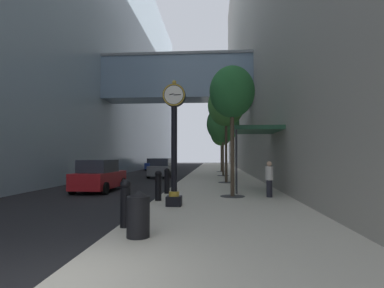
{
  "coord_description": "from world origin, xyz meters",
  "views": [
    {
      "loc": [
        2.51,
        -4.39,
        1.98
      ],
      "look_at": [
        0.89,
        18.55,
        2.82
      ],
      "focal_mm": 29.27,
      "sensor_mm": 36.0,
      "label": 1
    }
  ],
  "objects_px": {
    "street_tree_mid_far": "(223,124)",
    "car_blue_far": "(155,164)",
    "bollard_fourth": "(167,180)",
    "street_tree_far": "(221,134)",
    "bollard_fifth": "(173,177)",
    "street_tree_near": "(232,93)",
    "trash_bin": "(138,213)",
    "car_red_near": "(99,176)",
    "bollard_third": "(158,185)",
    "bollard_nearest": "(125,202)",
    "street_tree_mid_near": "(226,106)",
    "pedestrian_walking": "(269,178)",
    "street_clock": "(174,136)",
    "car_grey_mid": "(162,168)"
  },
  "relations": [
    {
      "from": "street_tree_mid_far",
      "to": "car_blue_far",
      "type": "bearing_deg",
      "value": 123.74
    },
    {
      "from": "bollard_fourth",
      "to": "car_blue_far",
      "type": "bearing_deg",
      "value": 101.92
    },
    {
      "from": "car_blue_far",
      "to": "street_tree_far",
      "type": "bearing_deg",
      "value": -33.72
    },
    {
      "from": "bollard_fifth",
      "to": "street_tree_near",
      "type": "bearing_deg",
      "value": -46.4
    },
    {
      "from": "trash_bin",
      "to": "car_red_near",
      "type": "xyz_separation_m",
      "value": [
        -4.59,
        9.81,
        0.16
      ]
    },
    {
      "from": "bollard_third",
      "to": "car_red_near",
      "type": "bearing_deg",
      "value": 134.31
    },
    {
      "from": "bollard_nearest",
      "to": "trash_bin",
      "type": "relative_size",
      "value": 1.17
    },
    {
      "from": "street_tree_mid_near",
      "to": "pedestrian_walking",
      "type": "bearing_deg",
      "value": -77.57
    },
    {
      "from": "street_clock",
      "to": "car_blue_far",
      "type": "relative_size",
      "value": 0.97
    },
    {
      "from": "bollard_fourth",
      "to": "car_blue_far",
      "type": "height_order",
      "value": "car_blue_far"
    },
    {
      "from": "bollard_fourth",
      "to": "car_grey_mid",
      "type": "relative_size",
      "value": 0.28
    },
    {
      "from": "trash_bin",
      "to": "car_grey_mid",
      "type": "xyz_separation_m",
      "value": [
        -3.04,
        21.11,
        0.16
      ]
    },
    {
      "from": "street_tree_mid_far",
      "to": "car_red_near",
      "type": "distance_m",
      "value": 14.4
    },
    {
      "from": "street_tree_mid_near",
      "to": "pedestrian_walking",
      "type": "relative_size",
      "value": 4.23
    },
    {
      "from": "street_tree_near",
      "to": "street_tree_mid_far",
      "type": "relative_size",
      "value": 0.92
    },
    {
      "from": "street_tree_mid_near",
      "to": "car_grey_mid",
      "type": "height_order",
      "value": "street_tree_mid_near"
    },
    {
      "from": "street_tree_far",
      "to": "car_red_near",
      "type": "distance_m",
      "value": 20.7
    },
    {
      "from": "trash_bin",
      "to": "pedestrian_walking",
      "type": "distance_m",
      "value": 8.21
    },
    {
      "from": "car_red_near",
      "to": "car_blue_far",
      "type": "height_order",
      "value": "car_red_near"
    },
    {
      "from": "bollard_nearest",
      "to": "bollard_third",
      "type": "bearing_deg",
      "value": 90.0
    },
    {
      "from": "pedestrian_walking",
      "to": "car_red_near",
      "type": "xyz_separation_m",
      "value": [
        -8.74,
        2.73,
        -0.14
      ]
    },
    {
      "from": "pedestrian_walking",
      "to": "car_red_near",
      "type": "height_order",
      "value": "car_red_near"
    },
    {
      "from": "pedestrian_walking",
      "to": "street_tree_mid_near",
      "type": "bearing_deg",
      "value": 102.43
    },
    {
      "from": "bollard_nearest",
      "to": "street_clock",
      "type": "bearing_deg",
      "value": 76.88
    },
    {
      "from": "street_clock",
      "to": "pedestrian_walking",
      "type": "relative_size",
      "value": 2.92
    },
    {
      "from": "street_tree_far",
      "to": "car_red_near",
      "type": "relative_size",
      "value": 1.41
    },
    {
      "from": "pedestrian_walking",
      "to": "street_tree_far",
      "type": "bearing_deg",
      "value": 94.24
    },
    {
      "from": "street_clock",
      "to": "bollard_fourth",
      "type": "bearing_deg",
      "value": 102.56
    },
    {
      "from": "car_blue_far",
      "to": "street_clock",
      "type": "bearing_deg",
      "value": -78.0
    },
    {
      "from": "street_tree_mid_near",
      "to": "street_tree_mid_far",
      "type": "distance_m",
      "value": 7.26
    },
    {
      "from": "street_tree_mid_near",
      "to": "trash_bin",
      "type": "xyz_separation_m",
      "value": [
        -2.53,
        -14.42,
        -4.72
      ]
    },
    {
      "from": "bollard_fifth",
      "to": "bollard_fourth",
      "type": "bearing_deg",
      "value": -90.0
    },
    {
      "from": "bollard_nearest",
      "to": "car_grey_mid",
      "type": "distance_m",
      "value": 20.32
    },
    {
      "from": "bollard_third",
      "to": "street_tree_near",
      "type": "relative_size",
      "value": 0.21
    },
    {
      "from": "street_tree_mid_far",
      "to": "trash_bin",
      "type": "bearing_deg",
      "value": -96.67
    },
    {
      "from": "bollard_nearest",
      "to": "pedestrian_walking",
      "type": "height_order",
      "value": "pedestrian_walking"
    },
    {
      "from": "car_grey_mid",
      "to": "car_blue_far",
      "type": "bearing_deg",
      "value": 103.07
    },
    {
      "from": "street_clock",
      "to": "street_tree_mid_near",
      "type": "bearing_deg",
      "value": 77.12
    },
    {
      "from": "street_tree_mid_far",
      "to": "car_red_near",
      "type": "height_order",
      "value": "street_tree_mid_far"
    },
    {
      "from": "bollard_nearest",
      "to": "car_red_near",
      "type": "distance_m",
      "value": 9.74
    },
    {
      "from": "bollard_fourth",
      "to": "street_tree_mid_near",
      "type": "relative_size",
      "value": 0.18
    },
    {
      "from": "street_clock",
      "to": "bollard_nearest",
      "type": "xyz_separation_m",
      "value": [
        -0.81,
        -3.48,
        -1.9
      ]
    },
    {
      "from": "street_clock",
      "to": "bollard_fifth",
      "type": "bearing_deg",
      "value": 97.68
    },
    {
      "from": "bollard_fifth",
      "to": "pedestrian_walking",
      "type": "distance_m",
      "value": 5.79
    },
    {
      "from": "bollard_nearest",
      "to": "bollard_third",
      "type": "relative_size",
      "value": 1.0
    },
    {
      "from": "trash_bin",
      "to": "pedestrian_walking",
      "type": "bearing_deg",
      "value": 59.63
    },
    {
      "from": "street_tree_near",
      "to": "car_red_near",
      "type": "relative_size",
      "value": 1.45
    },
    {
      "from": "bollard_fourth",
      "to": "pedestrian_walking",
      "type": "distance_m",
      "value": 4.82
    },
    {
      "from": "street_tree_mid_near",
      "to": "car_red_near",
      "type": "xyz_separation_m",
      "value": [
        -7.13,
        -4.61,
        -4.56
      ]
    },
    {
      "from": "street_clock",
      "to": "street_tree_far",
      "type": "xyz_separation_m",
      "value": [
        2.29,
        24.48,
        1.79
      ]
    }
  ]
}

